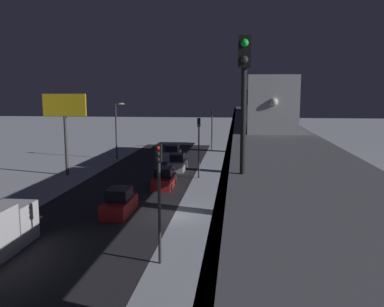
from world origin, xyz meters
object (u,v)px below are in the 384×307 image
object	(u,v)px
sedan_white	(173,153)
traffic_light_near	(159,187)
commercial_billboard	(65,113)
rail_signal	(244,81)
subway_train	(258,99)
traffic_light_far	(212,123)
traffic_light_mid	(199,139)
sedan_red_2	(119,203)
sedan_silver	(178,163)
sedan_red	(164,179)

from	to	relation	value
sedan_white	traffic_light_near	xyz separation A→B (m)	(-4.70, 34.07, 3.40)
commercial_billboard	rail_signal	bearing A→B (deg)	121.50
subway_train	traffic_light_far	xyz separation A→B (m)	(6.02, -22.73, -4.23)
traffic_light_far	traffic_light_mid	bearing A→B (deg)	90.00
sedan_red_2	commercial_billboard	xyz separation A→B (m)	(9.91, -13.66, 6.03)
sedan_white	sedan_silver	xyz separation A→B (m)	(-1.80, 7.72, 0.00)
subway_train	commercial_billboard	world-z (taller)	subway_train
sedan_red	sedan_white	xyz separation A→B (m)	(1.80, -16.62, 0.01)
sedan_red	sedan_silver	bearing A→B (deg)	90.00
sedan_red	sedan_red_2	xyz separation A→B (m)	(1.80, 8.89, 0.01)
subway_train	sedan_white	size ratio (longest dim) A/B	8.10
sedan_red	sedan_white	distance (m)	16.72
rail_signal	traffic_light_far	bearing A→B (deg)	-85.48
sedan_silver	traffic_light_mid	xyz separation A→B (m)	(-2.90, 4.27, 3.40)
sedan_white	commercial_billboard	distance (m)	16.58
sedan_white	traffic_light_near	distance (m)	34.56
rail_signal	traffic_light_mid	xyz separation A→B (m)	(4.16, -30.50, -5.17)
rail_signal	traffic_light_mid	distance (m)	31.21
sedan_red_2	traffic_light_mid	world-z (taller)	traffic_light_mid
traffic_light_near	commercial_billboard	distance (m)	26.72
sedan_red_2	commercial_billboard	bearing A→B (deg)	125.95
subway_train	traffic_light_near	distance (m)	22.67
sedan_white	rail_signal	bearing A→B (deg)	-78.22
traffic_light_near	traffic_light_far	bearing A→B (deg)	-90.00
commercial_billboard	traffic_light_mid	bearing A→B (deg)	179.46
subway_train	sedan_red_2	world-z (taller)	subway_train
sedan_silver	traffic_light_mid	bearing A→B (deg)	-55.82
rail_signal	sedan_red_2	size ratio (longest dim) A/B	0.91
rail_signal	sedan_white	world-z (taller)	rail_signal
sedan_red_2	traffic_light_far	size ratio (longest dim) A/B	0.68
subway_train	traffic_light_far	world-z (taller)	subway_train
sedan_red	sedan_red_2	distance (m)	9.07
rail_signal	traffic_light_near	xyz separation A→B (m)	(4.16, -8.41, -5.17)
traffic_light_far	commercial_billboard	world-z (taller)	commercial_billboard
subway_train	sedan_red_2	bearing A→B (deg)	50.24
sedan_white	commercial_billboard	world-z (taller)	commercial_billboard
traffic_light_near	traffic_light_mid	xyz separation A→B (m)	(0.00, -22.09, 0.00)
sedan_red	commercial_billboard	world-z (taller)	commercial_billboard
sedan_red	traffic_light_near	distance (m)	18.01
sedan_white	sedan_silver	world-z (taller)	same
traffic_light_near	sedan_red_2	bearing A→B (deg)	-61.23
sedan_white	sedan_red	bearing A→B (deg)	-83.82
sedan_red_2	traffic_light_near	bearing A→B (deg)	-61.23
rail_signal	sedan_silver	size ratio (longest dim) A/B	0.96
sedan_red	rail_signal	bearing A→B (deg)	-74.73
traffic_light_near	rail_signal	bearing A→B (deg)	116.32
rail_signal	sedan_red_2	bearing A→B (deg)	-62.43
sedan_white	traffic_light_mid	xyz separation A→B (m)	(-4.70, 11.99, 3.40)
sedan_white	traffic_light_mid	size ratio (longest dim) A/B	0.71
subway_train	traffic_light_mid	world-z (taller)	subway_train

